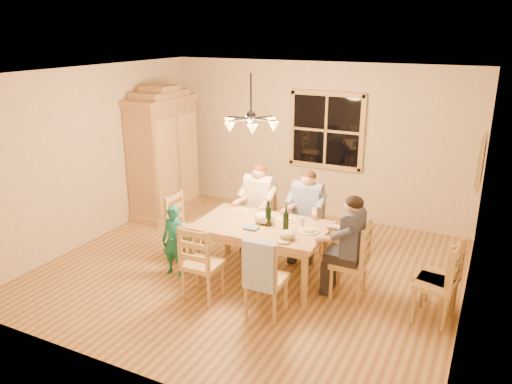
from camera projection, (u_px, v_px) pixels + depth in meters
The scene contains 33 objects.
floor at pixel (251, 269), 7.03m from camera, with size 5.50×5.50×0.00m, color brown.
ceiling at pixel (251, 73), 6.18m from camera, with size 5.50×5.00×0.02m, color white.
wall_back at pixel (315, 141), 8.73m from camera, with size 5.50×0.02×2.70m, color tan.
wall_left at pixel (94, 155), 7.76m from camera, with size 0.02×5.00×2.70m, color tan.
wall_right at pixel (476, 209), 5.45m from camera, with size 0.02×5.00×2.70m, color tan.
window at pixel (326, 131), 8.56m from camera, with size 1.30×0.06×1.30m.
painting at pixel (481, 161), 6.41m from camera, with size 0.06×0.78×0.64m.
chandelier at pixel (251, 123), 6.37m from camera, with size 0.77×0.68×0.71m.
armoire at pixel (164, 156), 8.86m from camera, with size 0.66×1.40×2.30m.
dining_table at pixel (262, 232), 6.62m from camera, with size 1.74×1.08×0.76m.
chair_far_left at pixel (258, 230), 7.60m from camera, with size 0.45×0.43×0.99m.
chair_far_right at pixel (306, 238), 7.29m from camera, with size 0.45×0.43×0.99m.
chair_near_left at pixel (203, 275), 6.20m from camera, with size 0.45×0.43×0.99m.
chair_near_right at pixel (266, 290), 5.85m from camera, with size 0.45×0.43×0.99m.
chair_end_left at pixel (187, 240), 7.22m from camera, with size 0.43×0.45×0.99m.
chair_end_right at pixel (349, 274), 6.24m from camera, with size 0.43×0.45×0.99m.
adult_woman at pixel (259, 196), 7.43m from camera, with size 0.40×0.43×0.87m.
adult_plaid_man at pixel (307, 204), 7.12m from camera, with size 0.40×0.43×0.87m.
adult_slate_man at pixel (351, 234), 6.07m from camera, with size 0.43×0.40×0.87m.
towel at pixel (259, 266), 5.57m from camera, with size 0.38×0.10×0.58m, color #99AED0.
wine_bottle_a at pixel (268, 214), 6.50m from camera, with size 0.08×0.08×0.33m, color black.
wine_bottle_b at pixel (286, 219), 6.34m from camera, with size 0.08×0.08×0.33m, color black.
plate_woman at pixel (240, 211), 7.03m from camera, with size 0.26×0.26×0.02m, color white.
plate_plaid at pixel (287, 220), 6.73m from camera, with size 0.26×0.26×0.02m, color white.
plate_slate at pixel (309, 231), 6.35m from camera, with size 0.26×0.26×0.02m, color white.
wine_glass_a at pixel (261, 212), 6.85m from camera, with size 0.06×0.06×0.14m, color silver.
wine_glass_b at pixel (302, 222), 6.47m from camera, with size 0.06×0.06×0.14m, color silver.
cap at pixel (287, 235), 6.12m from camera, with size 0.20×0.20×0.11m, color tan.
napkin at pixel (251, 228), 6.43m from camera, with size 0.18×0.14×0.03m, color #55769C.
cloth_bundle at pixel (264, 218), 6.61m from camera, with size 0.28×0.22×0.15m, color beige.
child at pixel (174, 241), 6.74m from camera, with size 0.36×0.23×0.98m, color #186F61.
chair_spare_front at pixel (434, 296), 5.73m from camera, with size 0.47×0.48×0.99m.
chair_spare_back at pixel (435, 290), 5.86m from camera, with size 0.53×0.54×0.99m.
Camera 1 is at (2.85, -5.65, 3.24)m, focal length 35.00 mm.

